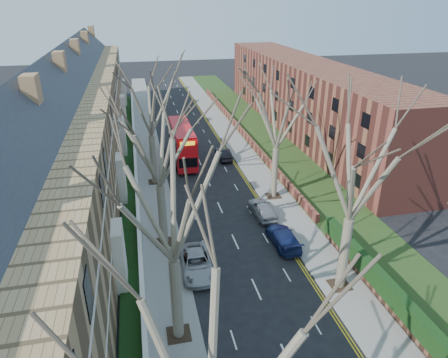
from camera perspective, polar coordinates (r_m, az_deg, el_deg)
pavement_left at (r=54.01m, az=-10.87°, el=4.32°), size 3.00×102.00×0.12m
pavement_right at (r=55.53m, az=1.62°, el=5.32°), size 3.00×102.00×0.12m
terrace_left at (r=45.19m, az=-20.70°, el=6.50°), size 9.70×78.00×13.60m
flats_right at (r=61.47m, az=11.37°, el=11.52°), size 13.97×54.00×10.00m
wall_hedge_right at (r=26.46m, az=26.81°, el=-19.21°), size 0.70×24.00×1.80m
front_wall_left at (r=46.34m, az=-12.50°, el=1.47°), size 0.30×78.00×1.00m
grass_verge_right at (r=56.71m, az=6.05°, el=5.70°), size 6.00×102.00×0.06m
tree_left_mid at (r=19.89m, az=-7.75°, el=-1.78°), size 10.50×10.50×14.71m
tree_left_far at (r=29.29m, az=-9.60°, el=6.16°), size 10.15×10.15×14.22m
tree_left_dist at (r=40.79m, az=-10.77°, el=11.72°), size 10.50×10.50×14.71m
tree_right_mid at (r=25.08m, az=18.65°, el=2.79°), size 10.50×10.50×14.71m
tree_right_far at (r=37.23m, az=7.79°, el=10.21°), size 10.15×10.15×14.22m
double_decker_bus at (r=48.79m, az=-5.97°, el=4.97°), size 2.63×10.13×4.27m
car_left_far at (r=29.69m, az=-3.96°, el=-11.92°), size 2.34×4.99×1.38m
car_right_near at (r=32.85m, az=8.49°, el=-8.25°), size 1.92×4.62×1.34m
car_right_mid at (r=36.65m, az=5.52°, el=-4.24°), size 1.92×4.42×1.48m
car_right_far at (r=49.42m, az=-0.07°, el=3.60°), size 1.49×4.03×1.32m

